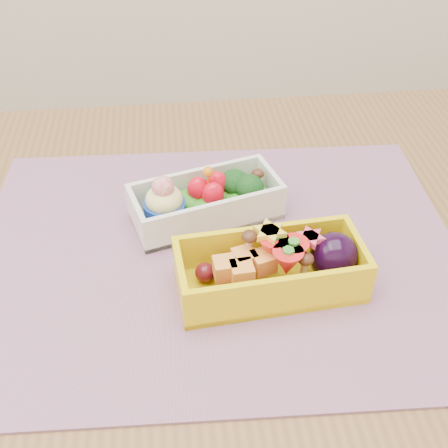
{
  "coord_description": "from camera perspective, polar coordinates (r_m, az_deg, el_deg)",
  "views": [
    {
      "loc": [
        -0.05,
        -0.45,
        1.2
      ],
      "look_at": [
        0.0,
        0.03,
        0.79
      ],
      "focal_mm": 45.52,
      "sensor_mm": 36.0,
      "label": 1
    }
  ],
  "objects": [
    {
      "name": "table",
      "position": [
        0.71,
        0.01,
        -10.42
      ],
      "size": [
        1.2,
        0.8,
        0.75
      ],
      "color": "brown",
      "rests_on": "ground"
    },
    {
      "name": "bento_yellow",
      "position": [
        0.6,
        5.1,
        -4.39
      ],
      "size": [
        0.2,
        0.1,
        0.07
      ],
      "rotation": [
        0.0,
        0.0,
        0.08
      ],
      "color": "yellow",
      "rests_on": "placemat"
    },
    {
      "name": "placemat",
      "position": [
        0.66,
        -0.61,
        -2.9
      ],
      "size": [
        0.57,
        0.45,
        0.0
      ],
      "primitive_type": "cube",
      "rotation": [
        0.0,
        0.0,
        -0.04
      ],
      "color": "#9E6D8C",
      "rests_on": "table"
    },
    {
      "name": "bento_white",
      "position": [
        0.69,
        -1.9,
        2.32
      ],
      "size": [
        0.19,
        0.12,
        0.07
      ],
      "rotation": [
        0.0,
        0.0,
        0.27
      ],
      "color": "silver",
      "rests_on": "placemat"
    }
  ]
}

